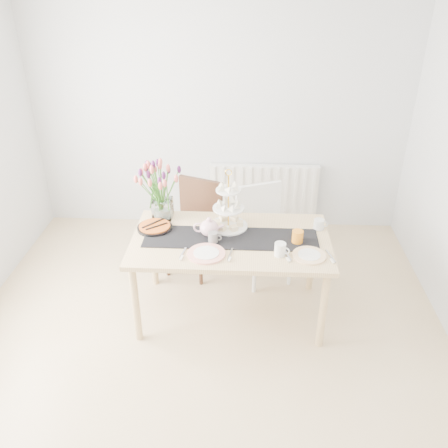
{
  "coord_description": "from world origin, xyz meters",
  "views": [
    {
      "loc": [
        0.3,
        -2.64,
        2.73
      ],
      "look_at": [
        0.14,
        0.58,
        0.91
      ],
      "focal_mm": 38.0,
      "sensor_mm": 36.0,
      "label": 1
    }
  ],
  "objects_px": {
    "radiator": "(264,190)",
    "tart_tin": "(155,227)",
    "cake_stand": "(228,213)",
    "plate_left": "(206,254)",
    "chair_brown": "(196,219)",
    "teapot": "(209,228)",
    "mug_white": "(280,249)",
    "dining_table": "(231,247)",
    "mug_orange": "(297,237)",
    "mug_grey": "(213,238)",
    "tulip_vase": "(161,182)",
    "chair_white": "(262,226)",
    "cream_jug": "(319,224)",
    "plate_right": "(309,255)"
  },
  "relations": [
    {
      "from": "teapot",
      "to": "plate_left",
      "type": "xyz_separation_m",
      "value": [
        -0.0,
        -0.28,
        -0.07
      ]
    },
    {
      "from": "dining_table",
      "to": "mug_white",
      "type": "distance_m",
      "value": 0.46
    },
    {
      "from": "cake_stand",
      "to": "teapot",
      "type": "bearing_deg",
      "value": -135.0
    },
    {
      "from": "chair_brown",
      "to": "tart_tin",
      "type": "distance_m",
      "value": 0.69
    },
    {
      "from": "tulip_vase",
      "to": "plate_right",
      "type": "relative_size",
      "value": 2.37
    },
    {
      "from": "mug_orange",
      "to": "teapot",
      "type": "bearing_deg",
      "value": 108.83
    },
    {
      "from": "teapot",
      "to": "mug_orange",
      "type": "bearing_deg",
      "value": -4.01
    },
    {
      "from": "dining_table",
      "to": "plate_left",
      "type": "xyz_separation_m",
      "value": [
        -0.18,
        -0.25,
        0.08
      ]
    },
    {
      "from": "radiator",
      "to": "mug_orange",
      "type": "relative_size",
      "value": 11.26
    },
    {
      "from": "dining_table",
      "to": "tart_tin",
      "type": "distance_m",
      "value": 0.66
    },
    {
      "from": "cake_stand",
      "to": "cream_jug",
      "type": "bearing_deg",
      "value": 1.17
    },
    {
      "from": "chair_white",
      "to": "tart_tin",
      "type": "xyz_separation_m",
      "value": [
        -0.91,
        -0.49,
        0.24
      ]
    },
    {
      "from": "tulip_vase",
      "to": "dining_table",
      "type": "bearing_deg",
      "value": -29.31
    },
    {
      "from": "tulip_vase",
      "to": "chair_brown",
      "type": "bearing_deg",
      "value": 56.41
    },
    {
      "from": "chair_brown",
      "to": "tart_tin",
      "type": "relative_size",
      "value": 3.12
    },
    {
      "from": "cake_stand",
      "to": "mug_orange",
      "type": "relative_size",
      "value": 4.46
    },
    {
      "from": "chair_brown",
      "to": "tart_tin",
      "type": "bearing_deg",
      "value": -93.77
    },
    {
      "from": "tart_tin",
      "to": "mug_orange",
      "type": "height_order",
      "value": "mug_orange"
    },
    {
      "from": "chair_brown",
      "to": "mug_white",
      "type": "height_order",
      "value": "chair_brown"
    },
    {
      "from": "cake_stand",
      "to": "teapot",
      "type": "height_order",
      "value": "cake_stand"
    },
    {
      "from": "mug_orange",
      "to": "plate_left",
      "type": "height_order",
      "value": "mug_orange"
    },
    {
      "from": "chair_brown",
      "to": "radiator",
      "type": "bearing_deg",
      "value": 73.48
    },
    {
      "from": "chair_brown",
      "to": "mug_orange",
      "type": "bearing_deg",
      "value": -18.11
    },
    {
      "from": "mug_grey",
      "to": "mug_white",
      "type": "relative_size",
      "value": 0.88
    },
    {
      "from": "tart_tin",
      "to": "plate_left",
      "type": "bearing_deg",
      "value": -38.39
    },
    {
      "from": "cake_stand",
      "to": "mug_white",
      "type": "distance_m",
      "value": 0.58
    },
    {
      "from": "mug_orange",
      "to": "chair_white",
      "type": "bearing_deg",
      "value": 45.61
    },
    {
      "from": "dining_table",
      "to": "chair_white",
      "type": "bearing_deg",
      "value": 65.74
    },
    {
      "from": "cake_stand",
      "to": "plate_left",
      "type": "bearing_deg",
      "value": -109.4
    },
    {
      "from": "chair_brown",
      "to": "teapot",
      "type": "relative_size",
      "value": 3.74
    },
    {
      "from": "radiator",
      "to": "dining_table",
      "type": "relative_size",
      "value": 0.75
    },
    {
      "from": "chair_white",
      "to": "tart_tin",
      "type": "bearing_deg",
      "value": -174.01
    },
    {
      "from": "dining_table",
      "to": "tulip_vase",
      "type": "distance_m",
      "value": 0.81
    },
    {
      "from": "radiator",
      "to": "tart_tin",
      "type": "distance_m",
      "value": 1.76
    },
    {
      "from": "cream_jug",
      "to": "teapot",
      "type": "bearing_deg",
      "value": -163.87
    },
    {
      "from": "mug_orange",
      "to": "plate_right",
      "type": "distance_m",
      "value": 0.21
    },
    {
      "from": "chair_brown",
      "to": "mug_grey",
      "type": "height_order",
      "value": "chair_brown"
    },
    {
      "from": "tart_tin",
      "to": "mug_grey",
      "type": "relative_size",
      "value": 3.18
    },
    {
      "from": "chair_brown",
      "to": "chair_white",
      "type": "bearing_deg",
      "value": 13.24
    },
    {
      "from": "radiator",
      "to": "plate_right",
      "type": "distance_m",
      "value": 1.84
    },
    {
      "from": "radiator",
      "to": "cream_jug",
      "type": "height_order",
      "value": "cream_jug"
    },
    {
      "from": "chair_brown",
      "to": "mug_orange",
      "type": "relative_size",
      "value": 8.51
    },
    {
      "from": "mug_grey",
      "to": "chair_brown",
      "type": "bearing_deg",
      "value": 108.15
    },
    {
      "from": "radiator",
      "to": "plate_left",
      "type": "distance_m",
      "value": 1.9
    },
    {
      "from": "mug_white",
      "to": "plate_right",
      "type": "bearing_deg",
      "value": 23.12
    },
    {
      "from": "mug_grey",
      "to": "mug_white",
      "type": "xyz_separation_m",
      "value": [
        0.52,
        -0.16,
        0.01
      ]
    },
    {
      "from": "plate_left",
      "to": "cake_stand",
      "type": "bearing_deg",
      "value": 70.6
    },
    {
      "from": "chair_brown",
      "to": "cream_jug",
      "type": "bearing_deg",
      "value": -3.53
    },
    {
      "from": "mug_grey",
      "to": "radiator",
      "type": "bearing_deg",
      "value": 76.54
    },
    {
      "from": "chair_brown",
      "to": "tulip_vase",
      "type": "height_order",
      "value": "tulip_vase"
    }
  ]
}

